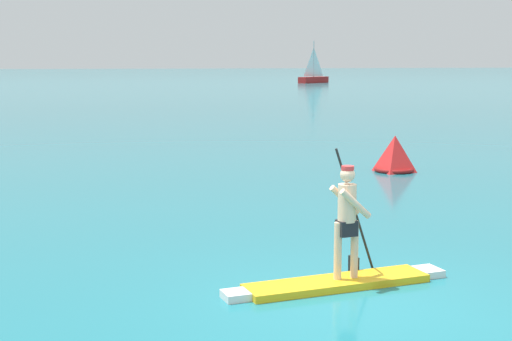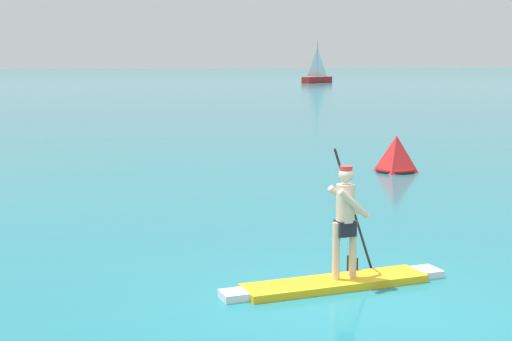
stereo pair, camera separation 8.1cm
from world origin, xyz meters
name	(u,v)px [view 2 (the right image)]	position (x,y,z in m)	size (l,w,h in m)	color
ground	(353,303)	(0.00, 0.00, 0.00)	(440.00, 440.00, 0.00)	#1E727F
paddleboarder_mid_center	(339,262)	(0.04, 0.73, 0.36)	(3.40, 1.11, 1.96)	yellow
race_marker_buoy	(396,156)	(4.88, 10.68, 0.45)	(1.28, 1.28, 1.04)	red
sailboat_right_horizon	(317,77)	(23.60, 84.67, 0.71)	(4.80, 4.17, 5.41)	#A51E1E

